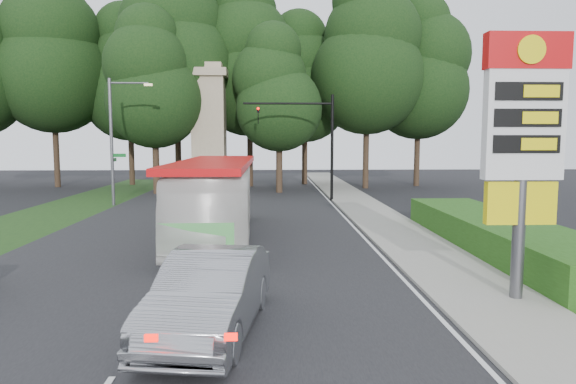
{
  "coord_description": "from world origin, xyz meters",
  "views": [
    {
      "loc": [
        2.82,
        -10.8,
        4.23
      ],
      "look_at": [
        3.49,
        8.77,
        2.2
      ],
      "focal_mm": 32.0,
      "sensor_mm": 36.0,
      "label": 1
    }
  ],
  "objects_px": {
    "monument": "(209,128)",
    "transit_bus": "(216,200)",
    "traffic_signal_mast": "(313,132)",
    "sedan_silver": "(210,293)",
    "gas_station_pylon": "(524,130)",
    "streetlight_signs": "(115,136)"
  },
  "relations": [
    {
      "from": "monument",
      "to": "transit_bus",
      "type": "height_order",
      "value": "monument"
    },
    {
      "from": "traffic_signal_mast",
      "to": "sedan_silver",
      "type": "bearing_deg",
      "value": -99.94
    },
    {
      "from": "gas_station_pylon",
      "to": "traffic_signal_mast",
      "type": "distance_m",
      "value": 22.29
    },
    {
      "from": "transit_bus",
      "to": "streetlight_signs",
      "type": "bearing_deg",
      "value": 121.62
    },
    {
      "from": "monument",
      "to": "sedan_silver",
      "type": "relative_size",
      "value": 1.88
    },
    {
      "from": "streetlight_signs",
      "to": "sedan_silver",
      "type": "xyz_separation_m",
      "value": [
        8.49,
        -21.88,
        -3.56
      ]
    },
    {
      "from": "traffic_signal_mast",
      "to": "streetlight_signs",
      "type": "relative_size",
      "value": 0.9
    },
    {
      "from": "gas_station_pylon",
      "to": "traffic_signal_mast",
      "type": "relative_size",
      "value": 0.95
    },
    {
      "from": "transit_bus",
      "to": "monument",
      "type": "bearing_deg",
      "value": 95.42
    },
    {
      "from": "traffic_signal_mast",
      "to": "monument",
      "type": "relative_size",
      "value": 0.72
    },
    {
      "from": "monument",
      "to": "transit_bus",
      "type": "relative_size",
      "value": 0.84
    },
    {
      "from": "transit_bus",
      "to": "sedan_silver",
      "type": "relative_size",
      "value": 2.24
    },
    {
      "from": "streetlight_signs",
      "to": "transit_bus",
      "type": "distance_m",
      "value": 13.81
    },
    {
      "from": "transit_bus",
      "to": "gas_station_pylon",
      "type": "bearing_deg",
      "value": -47.12
    },
    {
      "from": "transit_bus",
      "to": "sedan_silver",
      "type": "height_order",
      "value": "transit_bus"
    },
    {
      "from": "traffic_signal_mast",
      "to": "transit_bus",
      "type": "distance_m",
      "value": 14.55
    },
    {
      "from": "streetlight_signs",
      "to": "monument",
      "type": "height_order",
      "value": "monument"
    },
    {
      "from": "streetlight_signs",
      "to": "sedan_silver",
      "type": "height_order",
      "value": "streetlight_signs"
    },
    {
      "from": "transit_bus",
      "to": "sedan_silver",
      "type": "bearing_deg",
      "value": -86.59
    },
    {
      "from": "traffic_signal_mast",
      "to": "streetlight_signs",
      "type": "height_order",
      "value": "streetlight_signs"
    },
    {
      "from": "streetlight_signs",
      "to": "transit_bus",
      "type": "height_order",
      "value": "streetlight_signs"
    },
    {
      "from": "monument",
      "to": "transit_bus",
      "type": "bearing_deg",
      "value": -82.61
    }
  ]
}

